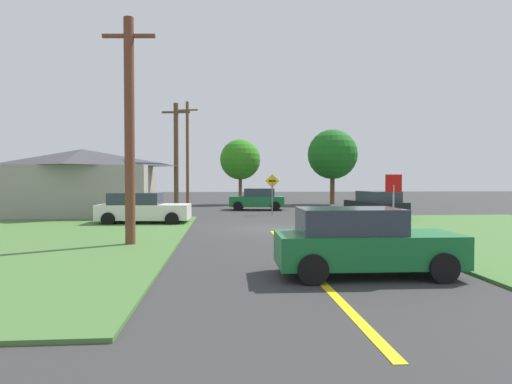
# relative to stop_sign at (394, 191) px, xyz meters

# --- Properties ---
(ground_plane) EXTENTS (120.00, 120.00, 0.00)m
(ground_plane) POSITION_rel_stop_sign_xyz_m (-5.33, 1.46, -1.78)
(ground_plane) COLOR #333333
(grass_verge_left) EXTENTS (12.00, 20.00, 0.08)m
(grass_verge_left) POSITION_rel_stop_sign_xyz_m (-15.08, -2.54, -1.74)
(grass_verge_left) COLOR #467136
(grass_verge_left) RESTS_ON ground
(lane_stripe_center) EXTENTS (0.20, 14.00, 0.01)m
(lane_stripe_center) POSITION_rel_stop_sign_xyz_m (-5.33, -6.54, -1.78)
(lane_stripe_center) COLOR yellow
(lane_stripe_center) RESTS_ON ground
(stop_sign) EXTENTS (0.79, 0.15, 2.52)m
(stop_sign) POSITION_rel_stop_sign_xyz_m (0.00, 0.00, 0.00)
(stop_sign) COLOR #9EA0A8
(stop_sign) RESTS_ON ground
(car_approaching_junction) EXTENTS (4.31, 2.64, 1.62)m
(car_approaching_junction) POSITION_rel_stop_sign_xyz_m (-4.86, 14.08, -0.98)
(car_approaching_junction) COLOR #196B33
(car_approaching_junction) RESTS_ON ground
(car_behind_on_main_road) EXTENTS (4.34, 2.01, 1.62)m
(car_behind_on_main_road) POSITION_rel_stop_sign_xyz_m (-4.21, -8.58, -0.98)
(car_behind_on_main_road) COLOR #196B33
(car_behind_on_main_road) RESTS_ON ground
(car_on_crossroad) EXTENTS (2.72, 4.50, 1.62)m
(car_on_crossroad) POSITION_rel_stop_sign_xyz_m (1.40, 6.12, -0.98)
(car_on_crossroad) COLOR black
(car_on_crossroad) RESTS_ON ground
(parked_car_near_building) EXTENTS (4.68, 2.29, 1.62)m
(parked_car_near_building) POSITION_rel_stop_sign_xyz_m (-11.66, 4.05, -0.98)
(parked_car_near_building) COLOR white
(parked_car_near_building) RESTS_ON ground
(utility_pole_near) EXTENTS (1.80, 0.34, 7.80)m
(utility_pole_near) POSITION_rel_stop_sign_xyz_m (-10.70, -3.47, 2.21)
(utility_pole_near) COLOR brown
(utility_pole_near) RESTS_ON ground
(utility_pole_mid) EXTENTS (1.80, 0.37, 7.14)m
(utility_pole_mid) POSITION_rel_stop_sign_xyz_m (-10.48, 9.44, 1.90)
(utility_pole_mid) COLOR #4C3C28
(utility_pole_mid) RESTS_ON ground
(utility_pole_far) EXTENTS (1.78, 0.50, 8.81)m
(utility_pole_far) POSITION_rel_stop_sign_xyz_m (-10.47, 18.35, 2.77)
(utility_pole_far) COLOR brown
(utility_pole_far) RESTS_ON ground
(direction_sign) EXTENTS (0.90, 0.13, 2.65)m
(direction_sign) POSITION_rel_stop_sign_xyz_m (-4.30, 9.55, -0.14)
(direction_sign) COLOR slate
(direction_sign) RESTS_ON ground
(oak_tree_left) EXTENTS (4.59, 4.59, 6.91)m
(oak_tree_left) POSITION_rel_stop_sign_xyz_m (2.61, 21.01, 2.82)
(oak_tree_left) COLOR brown
(oak_tree_left) RESTS_ON ground
(pine_tree_center) EXTENTS (3.72, 3.72, 6.00)m
(pine_tree_center) POSITION_rel_stop_sign_xyz_m (-5.89, 21.61, 2.34)
(pine_tree_center) COLOR brown
(pine_tree_center) RESTS_ON ground
(barn) EXTENTS (8.39, 5.36, 4.17)m
(barn) POSITION_rel_stop_sign_xyz_m (-16.18, 9.01, 0.30)
(barn) COLOR gray
(barn) RESTS_ON ground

